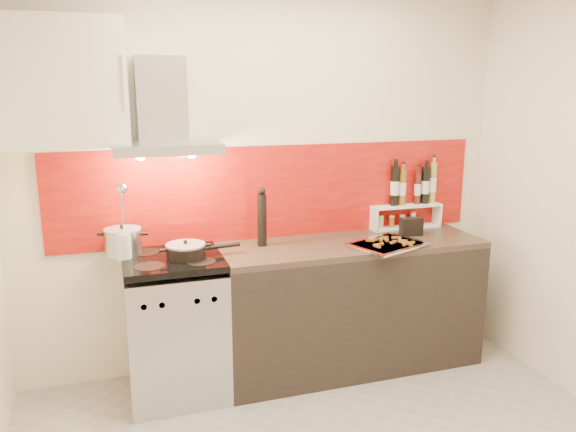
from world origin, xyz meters
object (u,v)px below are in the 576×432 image
object	(u,v)px
saute_pan	(187,251)
baking_tray	(387,244)
range_stove	(176,328)
counter	(350,304)
stock_pot	(123,241)
pepper_mill	(262,218)

from	to	relation	value
saute_pan	baking_tray	distance (m)	1.30
range_stove	baking_tray	world-z (taller)	baking_tray
counter	baking_tray	xyz separation A→B (m)	(0.18, -0.17, 0.47)
stock_pot	baking_tray	distance (m)	1.69
stock_pot	baking_tray	world-z (taller)	stock_pot
stock_pot	saute_pan	distance (m)	0.41
range_stove	pepper_mill	distance (m)	0.89
stock_pot	baking_tray	size ratio (longest dim) A/B	0.40
range_stove	stock_pot	xyz separation A→B (m)	(-0.28, 0.14, 0.55)
stock_pot	saute_pan	world-z (taller)	stock_pot
saute_pan	pepper_mill	bearing A→B (deg)	15.70
counter	baking_tray	distance (m)	0.53
saute_pan	baking_tray	size ratio (longest dim) A/B	0.83
range_stove	pepper_mill	xyz separation A→B (m)	(0.60, 0.11, 0.65)
range_stove	saute_pan	bearing A→B (deg)	-24.14
counter	stock_pot	xyz separation A→B (m)	(-1.48, 0.14, 0.54)
stock_pot	pepper_mill	bearing A→B (deg)	-2.55
range_stove	counter	xyz separation A→B (m)	(1.20, 0.00, 0.01)
counter	saute_pan	xyz separation A→B (m)	(-1.11, -0.04, 0.50)
range_stove	pepper_mill	size ratio (longest dim) A/B	2.33
pepper_mill	counter	bearing A→B (deg)	-9.56
range_stove	stock_pot	bearing A→B (deg)	152.63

